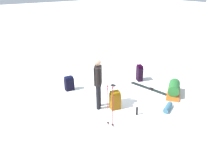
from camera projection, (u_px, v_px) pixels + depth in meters
name	position (u px, v px, depth m)	size (l,w,h in m)	color
ground_plane	(112.00, 102.00, 7.55)	(80.00, 80.00, 0.00)	white
skier_standing	(98.00, 81.00, 6.84)	(0.46, 0.40, 1.70)	black
ski_pair_near	(113.00, 86.00, 8.71)	(0.43, 2.00, 0.05)	silver
ski_pair_far	(151.00, 89.00, 8.43)	(1.92, 0.50, 0.05)	black
backpack_large_dark	(115.00, 100.00, 7.06)	(0.33, 0.38, 0.62)	#85510F
backpack_bright	(69.00, 83.00, 8.30)	(0.25, 0.35, 0.55)	black
backpack_small_spare	(140.00, 73.00, 9.09)	(0.40, 0.34, 0.67)	black
ski_poles_planted_near	(110.00, 104.00, 6.03)	(0.23, 0.12, 1.28)	maroon
gear_sled	(174.00, 89.00, 7.97)	(1.01, 1.18, 0.49)	#E85A1E
sleeping_mat_rolled	(168.00, 107.00, 7.06)	(0.18, 0.18, 0.55)	#3C6C85
thermos_bottle	(137.00, 111.00, 6.79)	(0.07, 0.07, 0.26)	black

